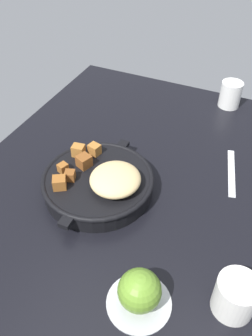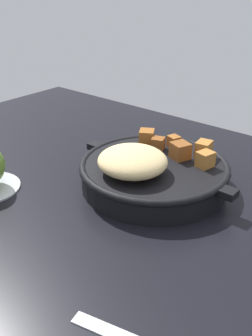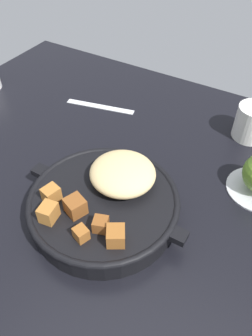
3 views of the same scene
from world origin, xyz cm
name	(u,v)px [view 3 (image 3 of 3)]	position (x,y,z in cm)	size (l,w,h in cm)	color
ground_plane	(143,194)	(0.00, 0.00, -1.20)	(116.83, 81.84, 2.40)	black
cast_iron_skillet	(106,201)	(-2.95, -7.91, 3.08)	(29.78, 25.43, 8.33)	black
butter_knife	(100,106)	(-21.85, 18.40, 0.18)	(17.02, 1.60, 0.36)	silver
ceramic_mug_white	(252,122)	(12.33, 25.58, 3.71)	(7.22, 7.22, 7.42)	silver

